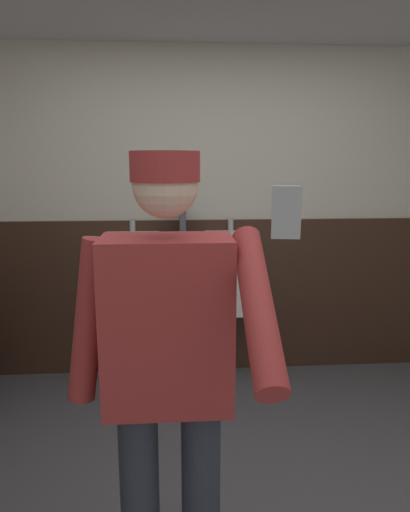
% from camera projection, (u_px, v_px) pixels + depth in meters
% --- Properties ---
extents(wall_back, '(4.58, 0.12, 2.51)m').
position_uv_depth(wall_back, '(212.00, 216.00, 3.61)').
color(wall_back, beige).
rests_on(wall_back, ground_plane).
extents(wainscot_band_back, '(3.98, 0.03, 1.23)m').
position_uv_depth(wainscot_band_back, '(213.00, 296.00, 3.67)').
color(wainscot_band_back, '#382319').
rests_on(wainscot_band_back, ground_plane).
extents(urinal_left, '(0.40, 0.34, 1.24)m').
position_uv_depth(urinal_left, '(133.00, 283.00, 3.46)').
color(urinal_left, white).
rests_on(urinal_left, ground_plane).
extents(urinal_middle, '(0.40, 0.34, 1.24)m').
position_uv_depth(urinal_middle, '(232.00, 281.00, 3.51)').
color(urinal_middle, white).
rests_on(urinal_middle, ground_plane).
extents(privacy_divider_panel, '(0.04, 0.40, 0.90)m').
position_uv_depth(privacy_divider_panel, '(183.00, 262.00, 3.38)').
color(privacy_divider_panel, '#4C4C51').
extents(person, '(0.64, 0.60, 1.71)m').
position_uv_depth(person, '(168.00, 366.00, 1.55)').
color(person, '#2D3342').
rests_on(person, ground_plane).
extents(cell_phone, '(0.06, 0.03, 0.11)m').
position_uv_depth(cell_phone, '(286.00, 212.00, 0.96)').
color(cell_phone, '#A5A8B2').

